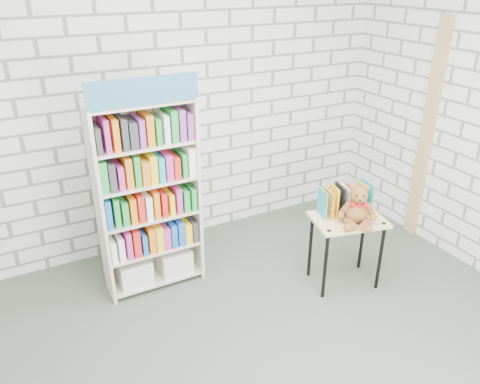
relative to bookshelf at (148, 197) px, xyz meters
name	(u,v)px	position (x,y,z in m)	size (l,w,h in m)	color
ground	(274,374)	(0.37, -1.36, -0.82)	(4.50, 4.50, 0.00)	#434E42
room_shell	(285,114)	(0.37, -1.36, 0.97)	(4.52, 4.02, 2.81)	silver
bookshelf	(148,197)	(0.00, 0.00, 0.00)	(0.80, 0.31, 1.79)	beige
display_table	(347,228)	(1.42, -0.75, -0.28)	(0.65, 0.52, 0.62)	#D5BC7F
table_books	(345,200)	(1.44, -0.66, -0.08)	(0.43, 0.27, 0.24)	teal
teddy_bear	(358,209)	(1.42, -0.85, -0.06)	(0.32, 0.31, 0.33)	brown
door_trim	(427,134)	(2.59, -0.41, 0.23)	(0.05, 0.12, 2.10)	tan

